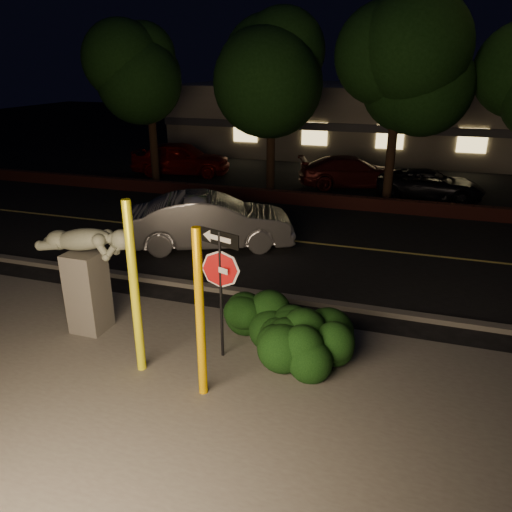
{
  "coord_description": "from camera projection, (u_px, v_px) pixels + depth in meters",
  "views": [
    {
      "loc": [
        3.55,
        -7.4,
        5.27
      ],
      "look_at": [
        0.64,
        1.53,
        1.6
      ],
      "focal_mm": 35.0,
      "sensor_mm": 36.0,
      "label": 1
    }
  ],
  "objects": [
    {
      "name": "curb",
      "position": [
        248.0,
        293.0,
        12.04
      ],
      "size": [
        80.0,
        0.25,
        0.12
      ],
      "primitive_type": "cube",
      "color": "#4C4944",
      "rests_on": "ground"
    },
    {
      "name": "lane_marking",
      "position": [
        290.0,
        241.0,
        15.69
      ],
      "size": [
        80.0,
        0.12,
        0.0
      ],
      "primitive_type": "cube",
      "color": "#CEBA52",
      "rests_on": "road"
    },
    {
      "name": "hedge_center",
      "position": [
        267.0,
        318.0,
        9.81
      ],
      "size": [
        2.35,
        1.72,
        1.11
      ],
      "primitive_type": "ellipsoid",
      "rotation": [
        0.0,
        0.0,
        -0.38
      ],
      "color": "black",
      "rests_on": "ground"
    },
    {
      "name": "hedge_far_right",
      "position": [
        318.0,
        330.0,
        9.38
      ],
      "size": [
        1.8,
        1.32,
        1.13
      ],
      "primitive_type": "ellipsoid",
      "rotation": [
        0.0,
        0.0,
        -0.2
      ],
      "color": "black",
      "rests_on": "ground"
    },
    {
      "name": "patio",
      "position": [
        175.0,
        388.0,
        8.61
      ],
      "size": [
        14.0,
        6.0,
        0.02
      ],
      "primitive_type": "cube",
      "color": "#4C4944",
      "rests_on": "ground"
    },
    {
      "name": "parking_lot",
      "position": [
        341.0,
        176.0,
        24.55
      ],
      "size": [
        40.0,
        12.0,
        0.01
      ],
      "primitive_type": "cube",
      "color": "black",
      "rests_on": "ground"
    },
    {
      "name": "parked_car_dark",
      "position": [
        430.0,
        184.0,
        20.38
      ],
      "size": [
        4.23,
        1.96,
        1.18
      ],
      "primitive_type": "imported",
      "rotation": [
        0.0,
        0.0,
        1.57
      ],
      "color": "black",
      "rests_on": "ground"
    },
    {
      "name": "building",
      "position": [
        363.0,
        118.0,
        30.9
      ],
      "size": [
        22.0,
        10.2,
        4.0
      ],
      "color": "#696154",
      "rests_on": "ground"
    },
    {
      "name": "signpost",
      "position": [
        220.0,
        270.0,
        8.92
      ],
      "size": [
        0.82,
        0.3,
        2.52
      ],
      "rotation": [
        0.0,
        0.0,
        -0.34
      ],
      "color": "black",
      "rests_on": "ground"
    },
    {
      "name": "brick_wall",
      "position": [
        318.0,
        200.0,
        19.41
      ],
      "size": [
        40.0,
        0.35,
        0.5
      ],
      "primitive_type": "cube",
      "color": "#411815",
      "rests_on": "ground"
    },
    {
      "name": "tree_far_c",
      "position": [
        401.0,
        50.0,
        18.05
      ],
      "size": [
        4.8,
        4.8,
        7.84
      ],
      "color": "black",
      "rests_on": "ground"
    },
    {
      "name": "ground",
      "position": [
        311.0,
        215.0,
        18.35
      ],
      "size": [
        90.0,
        90.0,
        0.0
      ],
      "primitive_type": "plane",
      "color": "black",
      "rests_on": "ground"
    },
    {
      "name": "silver_sedan",
      "position": [
        211.0,
        221.0,
        14.94
      ],
      "size": [
        5.17,
        3.54,
        1.61
      ],
      "primitive_type": "imported",
      "rotation": [
        0.0,
        0.0,
        1.99
      ],
      "color": "#A0A0A5",
      "rests_on": "ground"
    },
    {
      "name": "road",
      "position": [
        290.0,
        241.0,
        15.69
      ],
      "size": [
        80.0,
        8.0,
        0.01
      ],
      "primitive_type": "cube",
      "color": "black",
      "rests_on": "ground"
    },
    {
      "name": "sculpture",
      "position": [
        86.0,
        267.0,
        9.99
      ],
      "size": [
        2.15,
        0.68,
        2.31
      ],
      "rotation": [
        0.0,
        0.0,
        -0.01
      ],
      "color": "#4C4944",
      "rests_on": "ground"
    },
    {
      "name": "tree_far_a",
      "position": [
        147.0,
        60.0,
        21.38
      ],
      "size": [
        4.6,
        4.6,
        7.43
      ],
      "color": "black",
      "rests_on": "ground"
    },
    {
      "name": "parked_car_darkred",
      "position": [
        351.0,
        172.0,
        22.27
      ],
      "size": [
        5.05,
        3.41,
        1.36
      ],
      "primitive_type": "imported",
      "rotation": [
        0.0,
        0.0,
        1.93
      ],
      "color": "#461110",
      "rests_on": "ground"
    },
    {
      "name": "yellow_pole_left",
      "position": [
        135.0,
        290.0,
        8.58
      ],
      "size": [
        0.16,
        0.16,
        3.21
      ],
      "primitive_type": "cylinder",
      "color": "#FFFB18",
      "rests_on": "ground"
    },
    {
      "name": "hedge_right",
      "position": [
        307.0,
        338.0,
        8.99
      ],
      "size": [
        1.98,
        1.23,
        1.22
      ],
      "primitive_type": "ellipsoid",
      "rotation": [
        0.0,
        0.0,
        0.13
      ],
      "color": "black",
      "rests_on": "ground"
    },
    {
      "name": "tree_far_b",
      "position": [
        272.0,
        40.0,
        19.71
      ],
      "size": [
        5.2,
        5.2,
        8.41
      ],
      "color": "black",
      "rests_on": "ground"
    },
    {
      "name": "yellow_pole_right",
      "position": [
        200.0,
        315.0,
        7.97
      ],
      "size": [
        0.15,
        0.15,
        2.97
      ],
      "primitive_type": "cylinder",
      "color": "#F8B600",
      "rests_on": "ground"
    },
    {
      "name": "parked_car_red",
      "position": [
        181.0,
        158.0,
        24.65
      ],
      "size": [
        5.06,
        2.71,
        1.64
      ],
      "primitive_type": "imported",
      "rotation": [
        0.0,
        0.0,
        1.74
      ],
      "color": "maroon",
      "rests_on": "ground"
    }
  ]
}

